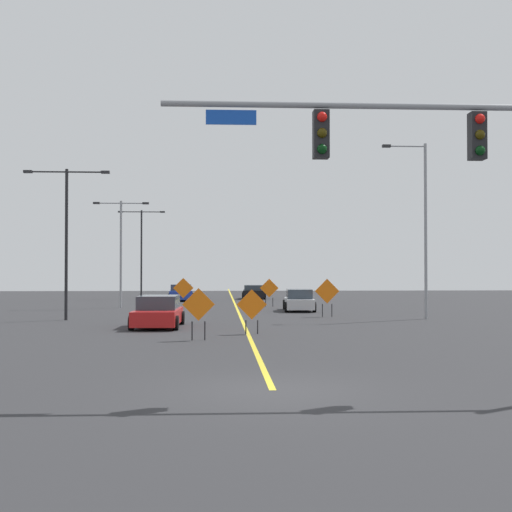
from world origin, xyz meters
TOP-DOWN VIEW (x-y plane):
  - ground at (0.00, 0.00)m, footprint 141.74×141.74m
  - road_centre_stripe at (0.00, 39.37)m, footprint 0.16×78.75m
  - traffic_signal_assembly at (4.56, -0.01)m, footprint 10.56×0.44m
  - street_lamp_far_left at (9.67, 20.99)m, footprint 2.41×0.24m
  - street_lamp_far_right at (-8.33, 47.78)m, footprint 4.26×0.24m
  - street_lamp_mid_left at (-7.98, 32.54)m, footprint 3.82×0.24m
  - street_lamp_mid_right at (-9.15, 21.13)m, footprint 4.44×0.24m
  - construction_sign_right_shoulder at (-3.66, 31.95)m, footprint 1.39×0.05m
  - construction_sign_median_far at (-1.94, 10.62)m, footprint 1.21×0.10m
  - construction_sign_right_lane at (4.84, 22.98)m, footprint 1.38×0.11m
  - construction_sign_median_near at (2.36, 33.63)m, footprint 1.33×0.18m
  - construction_sign_left_shoulder at (0.15, 12.97)m, footprint 1.23×0.05m
  - car_silver_passing at (3.90, 28.51)m, footprint 2.14×4.60m
  - car_red_far at (-3.96, 16.52)m, footprint 2.24×4.59m
  - car_blue_mid at (-4.44, 42.99)m, footprint 2.29×4.09m
  - car_black_distant at (1.94, 46.88)m, footprint 2.30×4.34m

SIDE VIEW (x-z plane):
  - ground at x=0.00m, z-range 0.00..0.00m
  - road_centre_stripe at x=0.00m, z-range 0.00..0.01m
  - car_black_distant at x=1.94m, z-range -0.01..1.25m
  - car_blue_mid at x=-4.44m, z-range -0.04..1.35m
  - car_silver_passing at x=3.90m, z-range -0.04..1.36m
  - car_red_far at x=-3.96m, z-range -0.04..1.40m
  - construction_sign_left_shoulder at x=0.15m, z-range 0.22..2.04m
  - construction_sign_median_far at x=-1.94m, z-range 0.26..2.19m
  - construction_sign_median_near at x=2.36m, z-range 0.25..2.24m
  - construction_sign_right_shoulder at x=-3.66m, z-range 0.26..2.33m
  - construction_sign_right_lane at x=4.84m, z-range 0.28..2.40m
  - street_lamp_mid_left at x=-7.98m, z-range 0.75..8.14m
  - street_lamp_mid_right at x=-9.15m, z-range 0.81..8.70m
  - street_lamp_far_right at x=-8.33m, z-range 0.81..8.89m
  - traffic_signal_assembly at x=4.56m, z-range 1.62..8.34m
  - street_lamp_far_left at x=9.67m, z-range 0.48..9.86m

